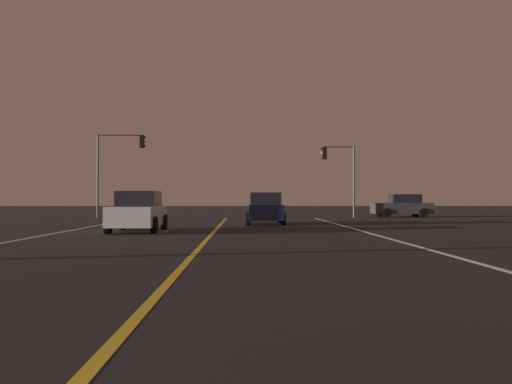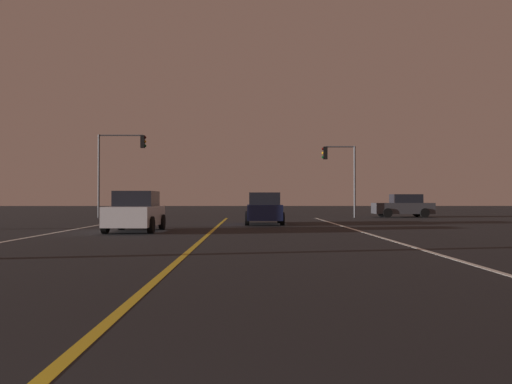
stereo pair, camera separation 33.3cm
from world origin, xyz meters
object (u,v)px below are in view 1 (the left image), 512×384
Objects in this scene: car_crossing_side at (402,206)px; traffic_light_near_left at (120,156)px; traffic_light_near_right at (338,165)px; car_oncoming at (138,212)px; car_ahead_far at (265,209)px.

traffic_light_near_left is (-20.62, -1.28, 3.58)m from car_crossing_side.
car_oncoming is at bearing 54.85° from traffic_light_near_right.
traffic_light_near_right is (-5.01, -1.28, 2.99)m from car_crossing_side.
traffic_light_near_left reaches higher than car_crossing_side.
car_oncoming is at bearing 46.68° from car_crossing_side.
car_oncoming is at bearing 138.62° from car_ahead_far.
car_crossing_side is 5.97m from traffic_light_near_right.
car_ahead_far is 1.00× the size of car_oncoming.
traffic_light_near_right is at bearing 14.38° from car_crossing_side.
traffic_light_near_left reaches higher than traffic_light_near_right.
traffic_light_near_right is at bearing -30.45° from car_ahead_far.
traffic_light_near_right is 0.87× the size of traffic_light_near_left.
traffic_light_near_left is (-15.61, -0.00, 0.60)m from traffic_light_near_right.
traffic_light_near_right reaches higher than car_ahead_far.
car_oncoming is (-16.21, -17.19, 0.00)m from car_crossing_side.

